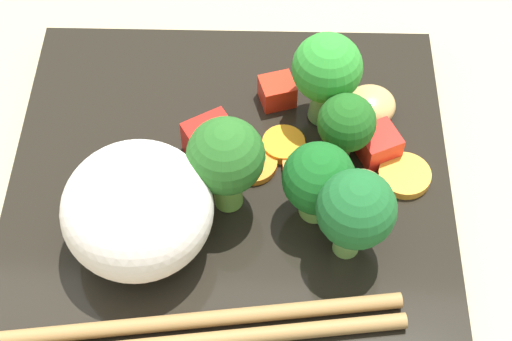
# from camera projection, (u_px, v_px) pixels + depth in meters

# --- Properties ---
(ground_plane) EXTENTS (1.10, 1.10, 0.02)m
(ground_plane) POSITION_uv_depth(u_px,v_px,m) (230.00, 213.00, 0.50)
(ground_plane) COLOR tan
(square_plate) EXTENTS (0.27, 0.27, 0.02)m
(square_plate) POSITION_uv_depth(u_px,v_px,m) (230.00, 196.00, 0.49)
(square_plate) COLOR black
(square_plate) RESTS_ON ground_plane
(rice_mound) EXTENTS (0.08, 0.08, 0.06)m
(rice_mound) POSITION_uv_depth(u_px,v_px,m) (137.00, 210.00, 0.43)
(rice_mound) COLOR white
(rice_mound) RESTS_ON square_plate
(broccoli_floret_0) EXTENTS (0.04, 0.04, 0.06)m
(broccoli_floret_0) POSITION_uv_depth(u_px,v_px,m) (356.00, 211.00, 0.43)
(broccoli_floret_0) COLOR #7BB657
(broccoli_floret_0) RESTS_ON square_plate
(broccoli_floret_1) EXTENTS (0.03, 0.03, 0.05)m
(broccoli_floret_1) POSITION_uv_depth(u_px,v_px,m) (346.00, 125.00, 0.47)
(broccoli_floret_1) COLOR #6BA854
(broccoli_floret_1) RESTS_ON square_plate
(broccoli_floret_2) EXTENTS (0.04, 0.04, 0.06)m
(broccoli_floret_2) POSITION_uv_depth(u_px,v_px,m) (327.00, 72.00, 0.48)
(broccoli_floret_2) COLOR #59934C
(broccoli_floret_2) RESTS_ON square_plate
(broccoli_floret_3) EXTENTS (0.04, 0.04, 0.05)m
(broccoli_floret_3) POSITION_uv_depth(u_px,v_px,m) (318.00, 181.00, 0.45)
(broccoli_floret_3) COLOR #84C053
(broccoli_floret_3) RESTS_ON square_plate
(broccoli_floret_4) EXTENTS (0.04, 0.04, 0.07)m
(broccoli_floret_4) POSITION_uv_depth(u_px,v_px,m) (222.00, 158.00, 0.44)
(broccoli_floret_4) COLOR #70AD43
(broccoli_floret_4) RESTS_ON square_plate
(carrot_slice_0) EXTENTS (0.04, 0.04, 0.01)m
(carrot_slice_0) POSITION_uv_depth(u_px,v_px,m) (404.00, 176.00, 0.48)
(carrot_slice_0) COLOR orange
(carrot_slice_0) RESTS_ON square_plate
(carrot_slice_1) EXTENTS (0.04, 0.04, 0.01)m
(carrot_slice_1) POSITION_uv_depth(u_px,v_px,m) (307.00, 165.00, 0.49)
(carrot_slice_1) COLOR orange
(carrot_slice_1) RESTS_ON square_plate
(carrot_slice_2) EXTENTS (0.04, 0.04, 0.00)m
(carrot_slice_2) POSITION_uv_depth(u_px,v_px,m) (252.00, 163.00, 0.49)
(carrot_slice_2) COLOR orange
(carrot_slice_2) RESTS_ON square_plate
(carrot_slice_3) EXTENTS (0.03, 0.03, 0.01)m
(carrot_slice_3) POSITION_uv_depth(u_px,v_px,m) (284.00, 144.00, 0.50)
(carrot_slice_3) COLOR orange
(carrot_slice_3) RESTS_ON square_plate
(pepper_chunk_0) EXTENTS (0.03, 0.03, 0.02)m
(pepper_chunk_0) POSITION_uv_depth(u_px,v_px,m) (378.00, 145.00, 0.49)
(pepper_chunk_0) COLOR red
(pepper_chunk_0) RESTS_ON square_plate
(pepper_chunk_1) EXTENTS (0.02, 0.03, 0.02)m
(pepper_chunk_1) POSITION_uv_depth(u_px,v_px,m) (277.00, 92.00, 0.51)
(pepper_chunk_1) COLOR red
(pepper_chunk_1) RESTS_ON square_plate
(pepper_chunk_2) EXTENTS (0.04, 0.04, 0.02)m
(pepper_chunk_2) POSITION_uv_depth(u_px,v_px,m) (212.00, 142.00, 0.49)
(pepper_chunk_2) COLOR red
(pepper_chunk_2) RESTS_ON square_plate
(chicken_piece_0) EXTENTS (0.04, 0.03, 0.02)m
(chicken_piece_0) POSITION_uv_depth(u_px,v_px,m) (368.00, 189.00, 0.47)
(chicken_piece_0) COLOR tan
(chicken_piece_0) RESTS_ON square_plate
(chicken_piece_1) EXTENTS (0.05, 0.05, 0.02)m
(chicken_piece_1) POSITION_uv_depth(u_px,v_px,m) (369.00, 107.00, 0.50)
(chicken_piece_1) COLOR tan
(chicken_piece_1) RESTS_ON square_plate
(chopstick_pair) EXTENTS (0.06, 0.22, 0.01)m
(chopstick_pair) POSITION_uv_depth(u_px,v_px,m) (193.00, 331.00, 0.42)
(chopstick_pair) COLOR #9B7341
(chopstick_pair) RESTS_ON square_plate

